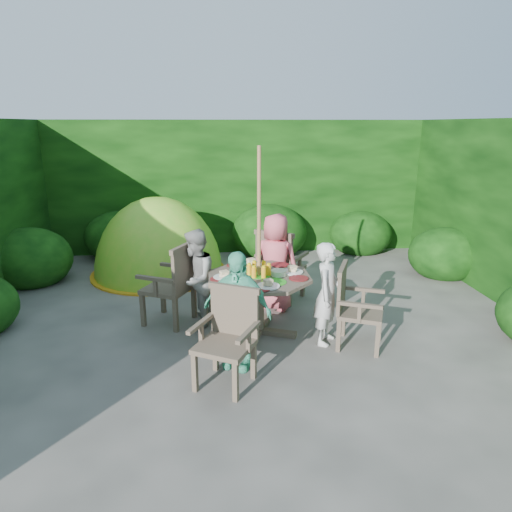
{
  "coord_description": "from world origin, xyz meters",
  "views": [
    {
      "loc": [
        -0.38,
        -5.13,
        2.42
      ],
      "look_at": [
        0.08,
        0.27,
        0.85
      ],
      "focal_mm": 32.0,
      "sensor_mm": 36.0,
      "label": 1
    }
  ],
  "objects": [
    {
      "name": "patio_table",
      "position": [
        0.09,
        -0.13,
        0.62
      ],
      "size": [
        1.63,
        1.63,
        0.88
      ],
      "rotation": [
        0.0,
        0.0,
        -0.37
      ],
      "color": "#43372C",
      "rests_on": "ground"
    },
    {
      "name": "dome_tent",
      "position": [
        -1.38,
        2.31,
        0.0
      ],
      "size": [
        2.55,
        2.55,
        2.57
      ],
      "rotation": [
        0.0,
        0.0,
        -0.24
      ],
      "color": "#6AC626",
      "rests_on": "ground"
    },
    {
      "name": "child_left",
      "position": [
        -0.67,
        0.16,
        0.61
      ],
      "size": [
        0.57,
        0.67,
        1.22
      ],
      "primitive_type": "imported",
      "rotation": [
        0.0,
        0.0,
        -1.76
      ],
      "color": "gray",
      "rests_on": "ground"
    },
    {
      "name": "child_back",
      "position": [
        0.37,
        0.61,
        0.65
      ],
      "size": [
        0.76,
        0.67,
        1.31
      ],
      "primitive_type": "imported",
      "rotation": [
        0.0,
        0.0,
        2.65
      ],
      "color": "#D35765",
      "rests_on": "ground"
    },
    {
      "name": "garden_chair_right",
      "position": [
        1.11,
        -0.53,
        0.48
      ],
      "size": [
        0.64,
        0.67,
        0.89
      ],
      "rotation": [
        0.0,
        0.0,
        1.18
      ],
      "color": "#43372C",
      "rests_on": "ground"
    },
    {
      "name": "hedge_enclosure",
      "position": [
        0.0,
        1.33,
        1.25
      ],
      "size": [
        9.0,
        9.0,
        2.5
      ],
      "color": "black",
      "rests_on": "ground"
    },
    {
      "name": "garden_chair_front",
      "position": [
        -0.31,
        -1.16,
        0.48
      ],
      "size": [
        0.7,
        0.67,
        0.9
      ],
      "rotation": [
        0.0,
        0.0,
        -0.48
      ],
      "color": "#43372C",
      "rests_on": "ground"
    },
    {
      "name": "garden_chair_back",
      "position": [
        0.46,
        0.89,
        0.53
      ],
      "size": [
        0.79,
        0.77,
        1.0
      ],
      "rotation": [
        0.0,
        0.0,
        2.55
      ],
      "color": "#43372C",
      "rests_on": "ground"
    },
    {
      "name": "child_front",
      "position": [
        -0.21,
        -0.88,
        0.62
      ],
      "size": [
        0.78,
        0.59,
        1.24
      ],
      "primitive_type": "imported",
      "rotation": [
        0.0,
        0.0,
        -0.45
      ],
      "color": "#55C69F",
      "rests_on": "ground"
    },
    {
      "name": "parasol_pole",
      "position": [
        0.08,
        -0.13,
        1.1
      ],
      "size": [
        0.06,
        0.06,
        2.2
      ],
      "primitive_type": "cylinder",
      "rotation": [
        0.0,
        0.0,
        -0.37
      ],
      "color": "olive",
      "rests_on": "ground"
    },
    {
      "name": "garden_chair_left",
      "position": [
        -0.94,
        0.25,
        0.53
      ],
      "size": [
        0.73,
        0.77,
        1.0
      ],
      "rotation": [
        0.0,
        0.0,
        -2.02
      ],
      "color": "#43372C",
      "rests_on": "ground"
    },
    {
      "name": "child_right",
      "position": [
        0.83,
        -0.42,
        0.59
      ],
      "size": [
        0.45,
        0.51,
        1.18
      ],
      "primitive_type": "imported",
      "rotation": [
        0.0,
        0.0,
        1.1
      ],
      "color": "silver",
      "rests_on": "ground"
    },
    {
      "name": "ground",
      "position": [
        0.0,
        0.0,
        0.0
      ],
      "size": [
        60.0,
        60.0,
        0.0
      ],
      "primitive_type": "plane",
      "color": "#46433F",
      "rests_on": "ground"
    }
  ]
}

